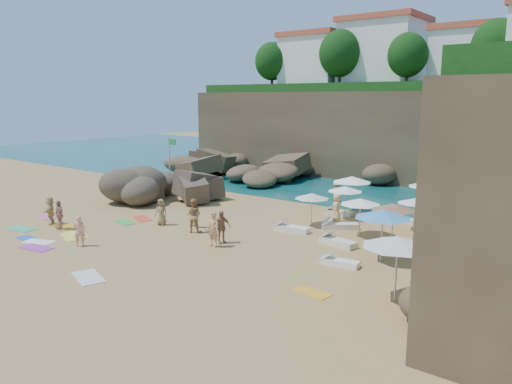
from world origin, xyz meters
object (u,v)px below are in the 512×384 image
Objects in this scene: rock_outcrop at (165,200)px; person_stand_5 at (184,186)px; flag_pole at (170,156)px; parasol_0 at (352,179)px; person_stand_6 at (79,231)px; parasol_2 at (345,189)px; person_stand_1 at (193,215)px; person_stand_3 at (221,227)px; lounger_0 at (339,213)px; person_stand_2 at (337,192)px; person_stand_4 at (337,208)px; parasol_1 at (429,184)px.

person_stand_5 is (0.28, 1.70, 0.86)m from rock_outcrop.
flag_pole reaches higher than parasol_0.
person_stand_6 is at bearing -116.04° from parasol_0.
person_stand_5 is at bearing -166.20° from parasol_0.
person_stand_5 reaches higher than rock_outcrop.
person_stand_1 is (-5.21, -8.06, -0.92)m from parasol_2.
person_stand_3 is (13.78, -9.33, -1.84)m from flag_pole.
person_stand_2 is at bearing 117.60° from lounger_0.
parasol_2 is at bearing -171.16° from person_stand_6.
person_stand_2 reaches higher than lounger_0.
person_stand_5 is 1.07× the size of person_stand_6.
person_stand_1 is at bearing 103.57° from person_stand_3.
flag_pole is 15.94m from parasol_0.
lounger_0 is (15.60, 0.01, -2.56)m from flag_pole.
person_stand_3 is (-2.11, -10.51, -1.35)m from parasol_0.
person_stand_4 is at bearing -68.58° from lounger_0.
person_stand_2 is 0.96× the size of person_stand_6.
flag_pole is (-3.15, 3.59, 2.70)m from rock_outcrop.
lounger_0 is at bearing 3.92° from person_stand_5.
person_stand_1 is at bearing -37.93° from flag_pole.
parasol_1 reaches higher than parasol_2.
lounger_0 is at bearing 16.11° from rock_outcrop.
person_stand_6 is (-5.17, -17.62, 0.03)m from person_stand_2.
parasol_2 is at bearing -2.10° from flag_pole.
parasol_0 is 17.09m from person_stand_6.
parasol_0 is 1.59× the size of person_stand_6.
flag_pole reaches higher than person_stand_1.
rock_outcrop is at bearing -114.32° from person_stand_6.
person_stand_1 is at bearing -115.92° from parasol_0.
rock_outcrop is at bearing -48.76° from flag_pole.
person_stand_6 is at bearing -59.23° from flag_pole.
flag_pole is at bearing 45.72° from person_stand_2.
lounger_0 is (-4.81, -2.60, -2.05)m from parasol_1.
parasol_2 is 9.64m from person_stand_1.
person_stand_6 is at bearing -57.83° from person_stand_4.
flag_pole is 15.81m from lounger_0.
parasol_1 is 1.65× the size of person_stand_2.
person_stand_4 is 1.10× the size of person_stand_6.
person_stand_6 is at bearing -119.50° from lounger_0.
person_stand_4 is 14.74m from person_stand_6.
person_stand_5 is at bearing -173.69° from lounger_0.
person_stand_1 is 10.24m from person_stand_5.
lounger_0 is at bearing -167.82° from person_stand_6.
lounger_0 is 12.34m from person_stand_5.
flag_pole is 1.68× the size of parasol_1.
parasol_0 is at bearing 20.50° from rock_outcrop.
person_stand_1 is 8.70m from person_stand_4.
parasol_2 is at bearing -141.89° from parasol_1.
parasol_0 is 1.85m from parasol_2.
parasol_1 is (17.26, 6.20, 2.19)m from rock_outcrop.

